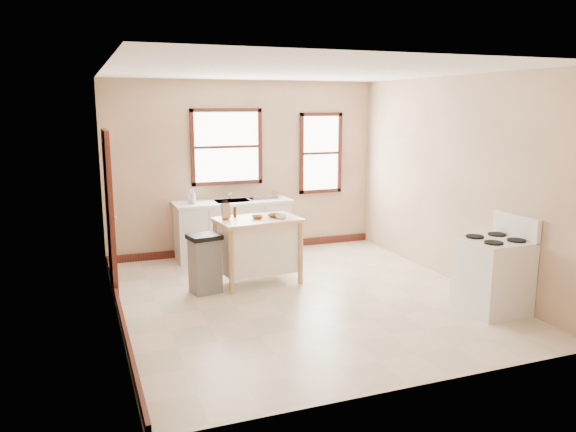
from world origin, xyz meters
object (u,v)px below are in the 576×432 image
at_px(kitchen_island, 258,251).
at_px(knife_block, 226,212).
at_px(bowl_b, 274,216).
at_px(trash_bin, 205,264).
at_px(soap_bottle_a, 193,196).
at_px(bowl_a, 257,217).
at_px(dish_rack, 263,196).
at_px(pepper_grinder, 235,212).
at_px(bowl_c, 281,217).
at_px(soap_bottle_b, 191,197).
at_px(gas_stove, 493,264).

height_order(kitchen_island, knife_block, knife_block).
relative_size(bowl_b, trash_bin, 0.23).
relative_size(soap_bottle_a, knife_block, 1.13).
height_order(knife_block, bowl_a, knife_block).
bearing_deg(bowl_b, trash_bin, -170.85).
distance_m(soap_bottle_a, bowl_b, 1.59).
bearing_deg(bowl_a, dish_rack, 68.71).
relative_size(pepper_grinder, bowl_c, 0.93).
distance_m(bowl_b, trash_bin, 1.15).
height_order(knife_block, pepper_grinder, knife_block).
bearing_deg(kitchen_island, soap_bottle_b, 108.87).
bearing_deg(kitchen_island, bowl_b, -4.97).
bearing_deg(pepper_grinder, soap_bottle_a, 106.59).
relative_size(dish_rack, gas_stove, 0.38).
height_order(bowl_c, trash_bin, bowl_c).
height_order(kitchen_island, bowl_c, bowl_c).
relative_size(bowl_c, trash_bin, 0.21).
bearing_deg(kitchen_island, soap_bottle_a, 108.78).
height_order(bowl_b, gas_stove, gas_stove).
bearing_deg(bowl_b, dish_rack, 77.80).
bearing_deg(gas_stove, bowl_a, 138.14).
height_order(bowl_a, bowl_b, bowl_b).
bearing_deg(pepper_grinder, bowl_c, -29.95).
bearing_deg(kitchen_island, knife_block, 159.96).
xyz_separation_m(soap_bottle_b, gas_stove, (2.88, -3.42, -0.45)).
relative_size(soap_bottle_a, bowl_b, 1.28).
distance_m(dish_rack, kitchen_island, 1.57).
height_order(bowl_b, bowl_c, bowl_c).
bearing_deg(soap_bottle_a, trash_bin, -117.00).
distance_m(bowl_a, trash_bin, 0.95).
bearing_deg(kitchen_island, trash_bin, -173.66).
xyz_separation_m(soap_bottle_a, trash_bin, (-0.17, -1.51, -0.65)).
distance_m(soap_bottle_a, dish_rack, 1.14).
xyz_separation_m(bowl_a, trash_bin, (-0.77, -0.15, -0.53)).
bearing_deg(soap_bottle_b, soap_bottle_a, -58.45).
relative_size(knife_block, pepper_grinder, 1.33).
height_order(soap_bottle_b, bowl_c, soap_bottle_b).
height_order(pepper_grinder, gas_stove, gas_stove).
relative_size(soap_bottle_a, bowl_c, 1.40).
relative_size(kitchen_island, bowl_b, 6.22).
bearing_deg(soap_bottle_b, kitchen_island, -60.95).
bearing_deg(trash_bin, pepper_grinder, 23.85).
relative_size(soap_bottle_a, pepper_grinder, 1.51).
height_order(knife_block, bowl_b, knife_block).
distance_m(dish_rack, knife_block, 1.59).
xyz_separation_m(soap_bottle_a, gas_stove, (2.86, -3.38, -0.46)).
bearing_deg(bowl_c, kitchen_island, 156.93).
xyz_separation_m(bowl_b, gas_stove, (2.01, -2.03, -0.35)).
distance_m(soap_bottle_b, knife_block, 1.30).
relative_size(dish_rack, bowl_a, 2.58).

